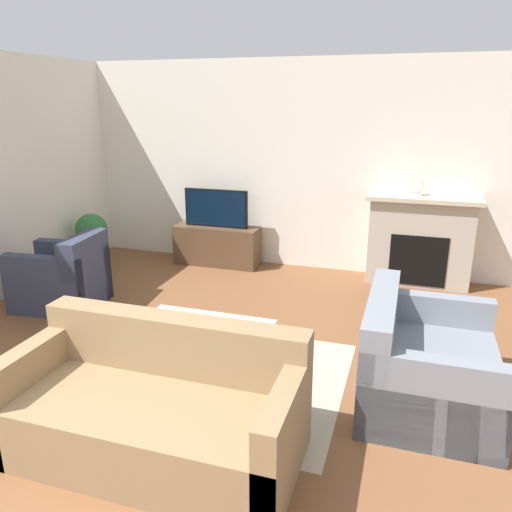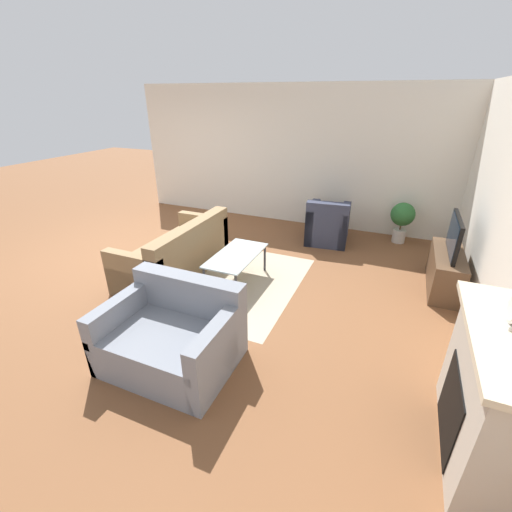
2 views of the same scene
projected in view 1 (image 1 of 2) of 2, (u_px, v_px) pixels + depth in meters
name	position (u px, v px, depth m)	size (l,w,h in m)	color
wall_back	(280.00, 166.00, 6.60)	(8.33, 0.06, 2.70)	silver
area_rug	(206.00, 374.00, 4.17)	(2.28, 1.75, 0.00)	#B7A88E
fireplace	(420.00, 238.00, 6.08)	(1.32, 0.47, 1.10)	#B2A899
tv_stand	(217.00, 245.00, 6.88)	(1.17, 0.38, 0.54)	brown
tv	(216.00, 208.00, 6.72)	(0.89, 0.06, 0.51)	black
couch_sectional	(156.00, 411.00, 3.19)	(1.87, 0.88, 0.82)	#8C704C
couch_loveseat	(423.00, 367.00, 3.72)	(0.95, 1.25, 0.82)	gray
armchair_by_window	(63.00, 280.00, 5.47)	(0.94, 0.81, 0.82)	#33384C
coffee_table	(205.00, 330.00, 4.06)	(1.08, 0.55, 0.44)	#333338
potted_plant	(92.00, 234.00, 6.68)	(0.42, 0.42, 0.75)	beige
mantel_clock	(416.00, 186.00, 5.92)	(0.19, 0.07, 0.22)	beige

